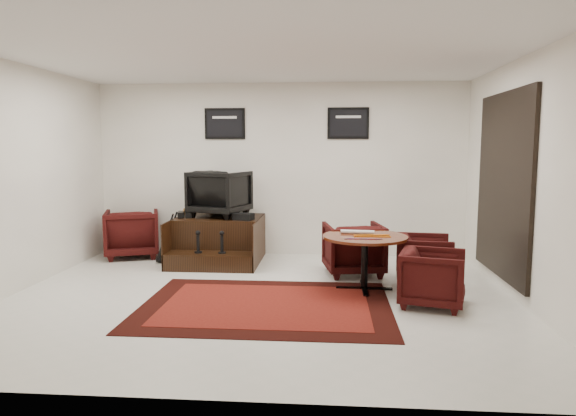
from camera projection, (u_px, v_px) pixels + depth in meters
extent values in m
plane|color=silver|center=(260.00, 297.00, 6.08)|extent=(6.00, 6.00, 0.00)
cube|color=white|center=(280.00, 170.00, 8.39)|extent=(6.00, 0.02, 2.80)
cube|color=white|center=(209.00, 203.00, 3.44)|extent=(6.00, 0.02, 2.80)
cube|color=white|center=(12.00, 178.00, 6.15)|extent=(0.02, 5.00, 2.80)
cube|color=white|center=(528.00, 181.00, 5.68)|extent=(0.02, 5.00, 2.80)
cube|color=white|center=(259.00, 55.00, 5.75)|extent=(6.00, 5.00, 0.02)
cube|color=black|center=(503.00, 185.00, 6.39)|extent=(0.05, 1.90, 2.30)
cube|color=black|center=(502.00, 185.00, 6.39)|extent=(0.02, 1.72, 2.12)
cube|color=black|center=(503.00, 185.00, 6.39)|extent=(0.03, 0.05, 2.12)
cube|color=black|center=(225.00, 124.00, 8.35)|extent=(0.66, 0.03, 0.50)
cube|color=black|center=(225.00, 124.00, 8.34)|extent=(0.58, 0.01, 0.42)
cube|color=silver|center=(224.00, 117.00, 8.32)|extent=(0.40, 0.00, 0.04)
cube|color=black|center=(348.00, 123.00, 8.20)|extent=(0.66, 0.03, 0.50)
cube|color=black|center=(348.00, 123.00, 8.18)|extent=(0.58, 0.01, 0.42)
cube|color=silver|center=(348.00, 117.00, 8.16)|extent=(0.40, 0.00, 0.04)
cube|color=black|center=(266.00, 305.00, 5.76)|extent=(2.79, 2.09, 0.01)
cube|color=#58100C|center=(266.00, 305.00, 5.76)|extent=(2.29, 1.59, 0.01)
cube|color=black|center=(220.00, 238.00, 8.10)|extent=(1.32, 0.97, 0.68)
cube|color=black|center=(210.00, 261.00, 7.45)|extent=(1.32, 0.39, 0.24)
cube|color=black|center=(176.00, 240.00, 7.95)|extent=(0.02, 1.36, 0.68)
cube|color=black|center=(259.00, 241.00, 7.85)|extent=(0.02, 1.36, 0.68)
cylinder|color=black|center=(198.00, 252.00, 7.44)|extent=(0.11, 0.11, 0.02)
cylinder|color=black|center=(198.00, 243.00, 7.43)|extent=(0.04, 0.04, 0.24)
sphere|color=black|center=(198.00, 233.00, 7.41)|extent=(0.07, 0.07, 0.07)
cylinder|color=black|center=(222.00, 253.00, 7.42)|extent=(0.11, 0.11, 0.02)
cylinder|color=black|center=(222.00, 244.00, 7.40)|extent=(0.04, 0.04, 0.24)
sphere|color=black|center=(222.00, 233.00, 7.38)|extent=(0.07, 0.07, 0.07)
imported|color=black|center=(220.00, 191.00, 8.06)|extent=(0.98, 0.95, 0.81)
cube|color=black|center=(181.00, 215.00, 7.96)|extent=(0.15, 0.27, 0.09)
cube|color=black|center=(189.00, 214.00, 7.98)|extent=(0.15, 0.27, 0.09)
cube|color=black|center=(243.00, 217.00, 7.72)|extent=(0.32, 0.26, 0.10)
imported|color=black|center=(132.00, 231.00, 8.30)|extent=(1.03, 1.00, 0.85)
cylinder|color=#3F1309|center=(365.00, 237.00, 6.34)|extent=(1.04, 1.04, 0.03)
cylinder|color=black|center=(364.00, 262.00, 6.38)|extent=(0.08, 0.08, 0.62)
cube|color=black|center=(364.00, 288.00, 6.42)|extent=(0.70, 0.06, 0.03)
cube|color=black|center=(364.00, 288.00, 6.42)|extent=(0.06, 0.70, 0.03)
imported|color=black|center=(353.00, 246.00, 7.16)|extent=(0.89, 0.85, 0.80)
imported|color=black|center=(424.00, 257.00, 6.70)|extent=(0.70, 0.74, 0.70)
imported|color=black|center=(433.00, 275.00, 5.72)|extent=(0.79, 0.82, 0.70)
cylinder|color=silver|center=(357.00, 232.00, 6.47)|extent=(0.42, 0.08, 0.05)
cylinder|color=orange|center=(372.00, 236.00, 6.26)|extent=(0.45, 0.02, 0.01)
cylinder|color=orange|center=(372.00, 235.00, 6.36)|extent=(0.45, 0.08, 0.01)
cylinder|color=#4C1933|center=(348.00, 239.00, 6.11)|extent=(0.09, 0.05, 0.01)
cylinder|color=#4C1933|center=(353.00, 239.00, 6.11)|extent=(0.09, 0.05, 0.01)
cylinder|color=#4C1933|center=(358.00, 239.00, 6.11)|extent=(0.09, 0.05, 0.01)
cylinder|color=#4C1933|center=(363.00, 239.00, 6.10)|extent=(0.09, 0.05, 0.01)
cylinder|color=#4C1933|center=(368.00, 239.00, 6.10)|extent=(0.09, 0.05, 0.01)
cylinder|color=#4C1933|center=(374.00, 239.00, 6.09)|extent=(0.09, 0.05, 0.01)
cylinder|color=#4C1933|center=(379.00, 239.00, 6.09)|extent=(0.09, 0.05, 0.01)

